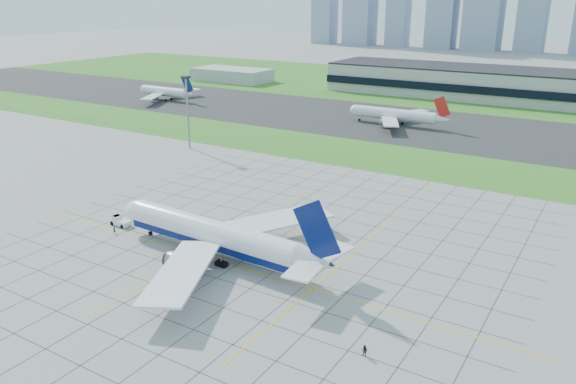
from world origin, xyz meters
The scene contains 13 objects.
ground centered at (0.00, 0.00, 0.00)m, with size 1400.00×1400.00×0.00m, color #999994.
grass_median centered at (0.00, 90.00, 0.02)m, with size 700.00×35.00×0.04m, color #317621.
asphalt_taxiway centered at (0.00, 145.00, 0.03)m, with size 700.00×75.00×0.04m, color #383838.
grass_far centered at (0.00, 255.00, 0.02)m, with size 700.00×145.00×0.04m, color #317621.
apron_markings centered at (0.43, 11.09, 0.02)m, with size 120.00×130.00×0.03m.
service_block centered at (-160.00, 210.00, 4.00)m, with size 50.00×25.00×8.00m, color #B7B7B2.
light_mast centered at (-70.00, 65.00, 16.18)m, with size 2.50×2.50×25.60m.
airliner centered at (-6.28, -0.41, 4.81)m, with size 55.87×56.54×17.58m.
pushback_tug centered at (-36.18, 1.14, 0.97)m, with size 7.87×2.95×2.18m.
crew_near centered at (-33.48, -3.08, 0.79)m, with size 0.58×0.38×1.59m, color black.
crew_far centered at (34.74, -16.00, 0.96)m, with size 0.93×0.73×1.92m, color black.
distant_jet_0 centered at (-146.60, 134.42, 4.48)m, with size 34.00×42.66×14.08m.
distant_jet_1 centered at (-21.36, 140.14, 4.49)m, with size 41.62×42.66×14.08m.
Camera 1 is at (62.47, -83.21, 51.25)m, focal length 35.00 mm.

